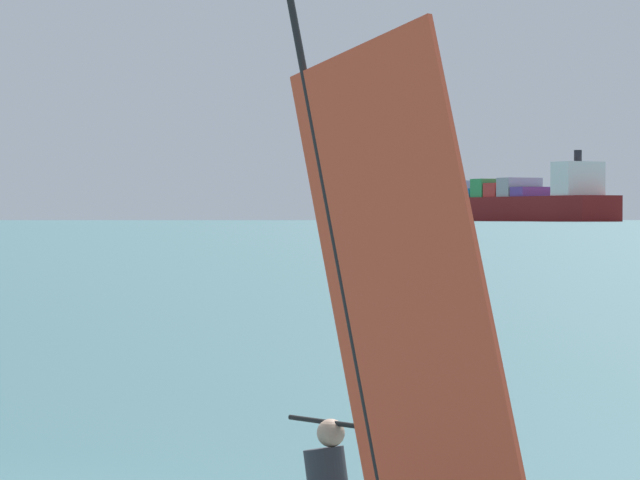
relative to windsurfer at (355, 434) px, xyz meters
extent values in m
cylinder|color=black|center=(-0.11, 0.08, 1.17)|extent=(1.01, 0.76, 4.47)
cube|color=#E54C2D|center=(0.44, -0.32, 0.95)|extent=(2.00, 1.50, 4.37)
cylinder|color=black|center=(0.02, -0.02, 0.06)|extent=(1.20, 0.90, 0.04)
sphere|color=tan|center=(-0.21, 0.15, -0.02)|extent=(0.22, 0.22, 0.22)
cube|color=maroon|center=(-4.73, 800.64, 5.46)|extent=(117.17, 159.24, 13.27)
cube|color=silver|center=(31.97, 745.32, 20.80)|extent=(27.89, 25.88, 17.41)
cylinder|color=black|center=(31.97, 745.32, 32.50)|extent=(4.00, 4.00, 6.00)
cube|color=#59388C|center=(9.83, 778.69, 14.69)|extent=(25.27, 22.45, 5.20)
cube|color=#99999E|center=(2.35, 789.97, 17.29)|extent=(25.27, 22.45, 10.40)
cube|color=red|center=(-5.13, 801.26, 15.99)|extent=(25.27, 22.45, 7.80)
cube|color=#2D8C47|center=(-12.62, 812.54, 17.29)|extent=(25.27, 22.45, 10.40)
cube|color=#1E66AD|center=(-20.10, 823.82, 14.69)|extent=(25.27, 22.45, 5.20)
cube|color=#59388C|center=(-27.59, 835.10, 13.39)|extent=(25.27, 22.45, 2.60)
cube|color=#99999E|center=(-35.07, 846.39, 17.29)|extent=(25.27, 22.45, 10.40)
cube|color=#2D8C47|center=(-42.56, 857.67, 17.29)|extent=(25.27, 22.45, 10.40)
cube|color=#756B56|center=(-26.69, 1664.80, 26.25)|extent=(668.03, 493.57, 54.85)
camera|label=1|loc=(1.22, -10.99, 1.66)|focal=81.62mm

